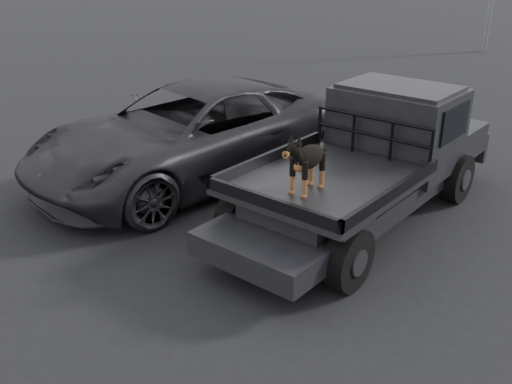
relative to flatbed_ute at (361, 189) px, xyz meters
The scene contains 6 objects.
ground 1.97m from the flatbed_ute, 72.85° to the right, with size 120.00×120.00×0.00m, color black.
flatbed_ute is the anchor object (origin of this frame).
ute_cab 1.31m from the flatbed_ute, 90.00° to the left, with size 1.72×1.30×0.88m, color black, non-canonical shape.
headache_rack 0.76m from the flatbed_ute, 90.00° to the left, with size 1.80×0.08×0.55m, color black, non-canonical shape.
dog 1.64m from the flatbed_ute, 89.22° to the right, with size 0.32×0.60×0.74m, color black, non-canonical shape.
parked_suv 3.04m from the flatbed_ute, behind, with size 2.61×5.67×1.58m, color #2A292E.
Camera 1 is at (3.05, -4.91, 3.69)m, focal length 40.00 mm.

